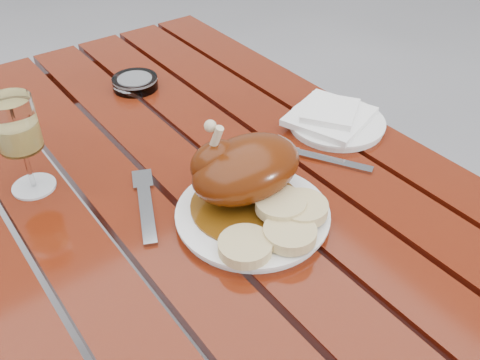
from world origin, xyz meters
The scene contains 10 objects.
table centered at (0.00, 0.00, 0.38)m, with size 0.80×1.20×0.75m, color #67210C.
dinner_plate centered at (0.02, -0.19, 0.76)m, with size 0.24×0.24×0.02m, color white.
roast_duck centered at (0.03, -0.15, 0.82)m, with size 0.20×0.18×0.14m.
bread_dumplings centered at (0.03, -0.24, 0.78)m, with size 0.19×0.13×0.03m.
wine_glass centered at (-0.23, 0.09, 0.83)m, with size 0.07×0.07×0.17m, color #DAC363.
side_plate centered at (0.32, -0.07, 0.76)m, with size 0.19×0.19×0.02m, color white.
napkin centered at (0.31, -0.06, 0.77)m, with size 0.15×0.14×0.01m, color white.
ashtray centered at (0.07, 0.31, 0.76)m, with size 0.10×0.10×0.02m, color #B2B7BC.
fork centered at (-0.10, -0.07, 0.75)m, with size 0.02×0.17×0.01m, color gray.
knife centered at (0.21, -0.13, 0.75)m, with size 0.02×0.19×0.01m, color gray.
Camera 1 is at (-0.37, -0.68, 1.31)m, focal length 40.00 mm.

